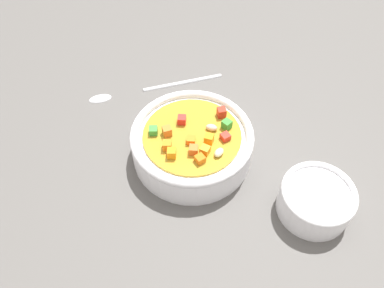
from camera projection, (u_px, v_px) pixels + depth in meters
The scene contains 4 objects.
ground_plane at pixel (192, 159), 61.68cm from camera, with size 140.00×140.00×2.00cm, color #565451.
soup_bowl_main at pixel (192, 143), 58.55cm from camera, with size 18.38×18.38×6.48cm.
spoon at pixel (145, 89), 69.67cm from camera, with size 18.28×18.41×0.86cm.
side_bowl_small at pixel (316, 199), 53.09cm from camera, with size 10.19×10.19×4.87cm.
Camera 1 is at (-17.92, 31.73, 48.82)cm, focal length 36.19 mm.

